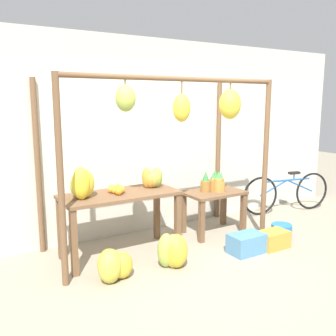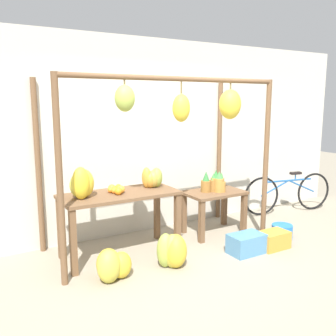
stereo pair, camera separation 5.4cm
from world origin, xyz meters
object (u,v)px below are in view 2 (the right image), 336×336
(banana_pile_on_table, at_px, (82,184))
(pineapple_cluster, at_px, (215,183))
(blue_bucket, at_px, (282,231))
(fruit_crate_purple, at_px, (273,240))
(banana_pile_ground_right, at_px, (172,251))
(papaya_pile, at_px, (152,178))
(fruit_crate_white, at_px, (246,244))
(orange_pile, at_px, (117,189))
(parked_bicycle, at_px, (288,193))
(banana_pile_ground_left, at_px, (112,265))

(banana_pile_on_table, height_order, pineapple_cluster, banana_pile_on_table)
(blue_bucket, height_order, fruit_crate_purple, fruit_crate_purple)
(banana_pile_ground_right, distance_m, papaya_pile, 1.02)
(banana_pile_ground_right, bearing_deg, pineapple_cluster, 31.05)
(fruit_crate_white, bearing_deg, blue_bucket, 10.92)
(blue_bucket, xyz_separation_m, papaya_pile, (-1.72, 0.68, 0.83))
(banana_pile_ground_right, relative_size, fruit_crate_white, 0.91)
(orange_pile, height_order, blue_bucket, orange_pile)
(fruit_crate_white, xyz_separation_m, fruit_crate_purple, (0.42, -0.05, -0.01))
(pineapple_cluster, distance_m, papaya_pile, 1.02)
(banana_pile_ground_right, height_order, parked_bicycle, parked_bicycle)
(banana_pile_on_table, distance_m, orange_pile, 0.47)
(fruit_crate_white, bearing_deg, parked_bicycle, 28.49)
(banana_pile_on_table, distance_m, fruit_crate_white, 2.19)
(orange_pile, distance_m, pineapple_cluster, 1.52)
(fruit_crate_white, xyz_separation_m, papaya_pile, (-0.91, 0.83, 0.80))
(papaya_pile, bearing_deg, orange_pile, -176.03)
(blue_bucket, bearing_deg, orange_pile, 164.00)
(banana_pile_on_table, xyz_separation_m, fruit_crate_white, (1.88, -0.76, -0.85))
(papaya_pile, bearing_deg, fruit_crate_white, -42.37)
(blue_bucket, bearing_deg, banana_pile_ground_right, -179.06)
(banana_pile_ground_left, xyz_separation_m, banana_pile_ground_right, (0.72, -0.06, 0.03))
(fruit_crate_purple, bearing_deg, banana_pile_ground_right, 173.02)
(blue_bucket, bearing_deg, banana_pile_on_table, 167.29)
(fruit_crate_white, xyz_separation_m, parked_bicycle, (1.84, 1.00, 0.22))
(orange_pile, distance_m, papaya_pile, 0.52)
(banana_pile_ground_right, distance_m, blue_bucket, 1.84)
(pineapple_cluster, distance_m, blue_bucket, 1.17)
(fruit_crate_purple, bearing_deg, fruit_crate_white, 172.91)
(banana_pile_ground_left, distance_m, fruit_crate_white, 1.76)
(orange_pile, bearing_deg, papaya_pile, 3.97)
(pineapple_cluster, relative_size, fruit_crate_purple, 0.80)
(parked_bicycle, relative_size, fruit_crate_purple, 4.19)
(fruit_crate_white, relative_size, fruit_crate_purple, 1.11)
(pineapple_cluster, xyz_separation_m, parked_bicycle, (1.75, 0.20, -0.41))
(blue_bucket, height_order, papaya_pile, papaya_pile)
(banana_pile_on_table, height_order, banana_pile_ground_left, banana_pile_on_table)
(orange_pile, xyz_separation_m, parked_bicycle, (3.27, 0.20, -0.50))
(fruit_crate_white, relative_size, papaya_pile, 1.50)
(banana_pile_on_table, xyz_separation_m, banana_pile_ground_right, (0.85, -0.64, -0.77))
(fruit_crate_white, height_order, fruit_crate_purple, fruit_crate_white)
(orange_pile, bearing_deg, fruit_crate_white, -29.17)
(banana_pile_ground_right, height_order, blue_bucket, banana_pile_ground_right)
(pineapple_cluster, height_order, banana_pile_ground_right, pineapple_cluster)
(parked_bicycle, bearing_deg, orange_pile, -176.43)
(pineapple_cluster, height_order, banana_pile_ground_left, pineapple_cluster)
(parked_bicycle, bearing_deg, papaya_pile, -176.51)
(fruit_crate_white, distance_m, blue_bucket, 0.82)
(orange_pile, height_order, papaya_pile, papaya_pile)
(papaya_pile, distance_m, fruit_crate_purple, 1.79)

